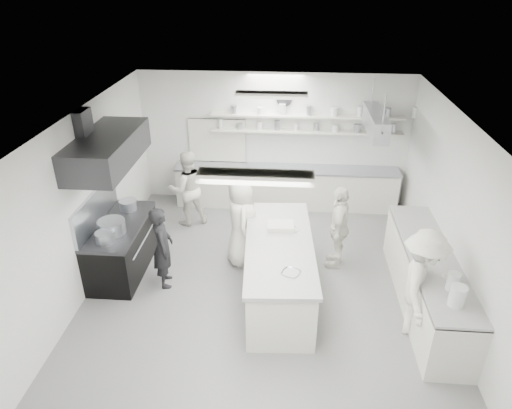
# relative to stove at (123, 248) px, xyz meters

# --- Properties ---
(floor) EXTENTS (6.00, 7.00, 0.02)m
(floor) POSITION_rel_stove_xyz_m (2.60, -0.40, -0.46)
(floor) COLOR gray
(floor) RESTS_ON ground
(ceiling) EXTENTS (6.00, 7.00, 0.02)m
(ceiling) POSITION_rel_stove_xyz_m (2.60, -0.40, 2.56)
(ceiling) COLOR white
(ceiling) RESTS_ON wall_back
(wall_back) EXTENTS (6.00, 0.04, 3.00)m
(wall_back) POSITION_rel_stove_xyz_m (2.60, 3.10, 1.05)
(wall_back) COLOR silver
(wall_back) RESTS_ON floor
(wall_front) EXTENTS (6.00, 0.04, 3.00)m
(wall_front) POSITION_rel_stove_xyz_m (2.60, -3.90, 1.05)
(wall_front) COLOR silver
(wall_front) RESTS_ON floor
(wall_left) EXTENTS (0.04, 7.00, 3.00)m
(wall_left) POSITION_rel_stove_xyz_m (-0.40, -0.40, 1.05)
(wall_left) COLOR silver
(wall_left) RESTS_ON floor
(wall_right) EXTENTS (0.04, 7.00, 3.00)m
(wall_right) POSITION_rel_stove_xyz_m (5.60, -0.40, 1.05)
(wall_right) COLOR silver
(wall_right) RESTS_ON floor
(stove) EXTENTS (0.80, 1.80, 0.90)m
(stove) POSITION_rel_stove_xyz_m (0.00, 0.00, 0.00)
(stove) COLOR black
(stove) RESTS_ON floor
(exhaust_hood) EXTENTS (0.85, 2.00, 0.50)m
(exhaust_hood) POSITION_rel_stove_xyz_m (0.00, -0.00, 1.90)
(exhaust_hood) COLOR #2D2D30
(exhaust_hood) RESTS_ON wall_left
(back_counter) EXTENTS (5.00, 0.60, 0.92)m
(back_counter) POSITION_rel_stove_xyz_m (2.90, 2.80, 0.01)
(back_counter) COLOR silver
(back_counter) RESTS_ON floor
(shelf_lower) EXTENTS (4.20, 0.26, 0.04)m
(shelf_lower) POSITION_rel_stove_xyz_m (3.30, 2.97, 1.30)
(shelf_lower) COLOR silver
(shelf_lower) RESTS_ON wall_back
(shelf_upper) EXTENTS (4.20, 0.26, 0.04)m
(shelf_upper) POSITION_rel_stove_xyz_m (3.30, 2.97, 1.65)
(shelf_upper) COLOR silver
(shelf_upper) RESTS_ON wall_back
(pass_through_window) EXTENTS (1.30, 0.04, 1.00)m
(pass_through_window) POSITION_rel_stove_xyz_m (1.30, 3.08, 1.00)
(pass_through_window) COLOR black
(pass_through_window) RESTS_ON wall_back
(wall_clock) EXTENTS (0.32, 0.05, 0.32)m
(wall_clock) POSITION_rel_stove_xyz_m (2.80, 3.06, 2.00)
(wall_clock) COLOR white
(wall_clock) RESTS_ON wall_back
(right_counter) EXTENTS (0.74, 3.30, 0.94)m
(right_counter) POSITION_rel_stove_xyz_m (5.25, -0.60, 0.02)
(right_counter) COLOR silver
(right_counter) RESTS_ON floor
(pot_rack) EXTENTS (0.30, 1.60, 0.40)m
(pot_rack) POSITION_rel_stove_xyz_m (4.60, 2.00, 1.85)
(pot_rack) COLOR #A7ADB6
(pot_rack) RESTS_ON ceiling
(light_fixture_front) EXTENTS (1.30, 0.25, 0.10)m
(light_fixture_front) POSITION_rel_stove_xyz_m (2.60, -2.20, 2.49)
(light_fixture_front) COLOR silver
(light_fixture_front) RESTS_ON ceiling
(light_fixture_rear) EXTENTS (1.30, 0.25, 0.10)m
(light_fixture_rear) POSITION_rel_stove_xyz_m (2.60, 1.40, 2.49)
(light_fixture_rear) COLOR silver
(light_fixture_rear) RESTS_ON ceiling
(prep_island) EXTENTS (1.17, 2.75, 0.99)m
(prep_island) POSITION_rel_stove_xyz_m (2.85, -0.54, 0.05)
(prep_island) COLOR silver
(prep_island) RESTS_ON floor
(stove_pot) EXTENTS (0.46, 0.46, 0.28)m
(stove_pot) POSITION_rel_stove_xyz_m (0.00, -0.30, 0.60)
(stove_pot) COLOR #A7ADB6
(stove_pot) RESTS_ON stove
(cook_stove) EXTENTS (0.49, 0.62, 1.50)m
(cook_stove) POSITION_rel_stove_xyz_m (0.87, -0.36, 0.30)
(cook_stove) COLOR black
(cook_stove) RESTS_ON floor
(cook_back) EXTENTS (0.99, 0.91, 1.65)m
(cook_back) POSITION_rel_stove_xyz_m (0.83, 1.81, 0.37)
(cook_back) COLOR white
(cook_back) RESTS_ON floor
(cook_island_left) EXTENTS (0.73, 0.96, 1.77)m
(cook_island_left) POSITION_rel_stove_xyz_m (2.13, 0.43, 0.44)
(cook_island_left) COLOR white
(cook_island_left) RESTS_ON floor
(cook_island_right) EXTENTS (0.57, 0.99, 1.59)m
(cook_island_right) POSITION_rel_stove_xyz_m (3.90, 0.48, 0.35)
(cook_island_right) COLOR white
(cook_island_right) RESTS_ON floor
(cook_right) EXTENTS (0.93, 1.27, 1.76)m
(cook_right) POSITION_rel_stove_xyz_m (4.95, -1.23, 0.43)
(cook_right) COLOR white
(cook_right) RESTS_ON floor
(bowl_island_a) EXTENTS (0.35, 0.35, 0.07)m
(bowl_island_a) POSITION_rel_stove_xyz_m (3.05, -1.33, 0.58)
(bowl_island_a) COLOR #A7ADB6
(bowl_island_a) RESTS_ON prep_island
(bowl_island_b) EXTENTS (0.25, 0.25, 0.06)m
(bowl_island_b) POSITION_rel_stove_xyz_m (3.07, -0.10, 0.57)
(bowl_island_b) COLOR silver
(bowl_island_b) RESTS_ON prep_island
(bowl_right) EXTENTS (0.29, 0.29, 0.06)m
(bowl_right) POSITION_rel_stove_xyz_m (5.37, -1.21, 0.52)
(bowl_right) COLOR silver
(bowl_right) RESTS_ON right_counter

